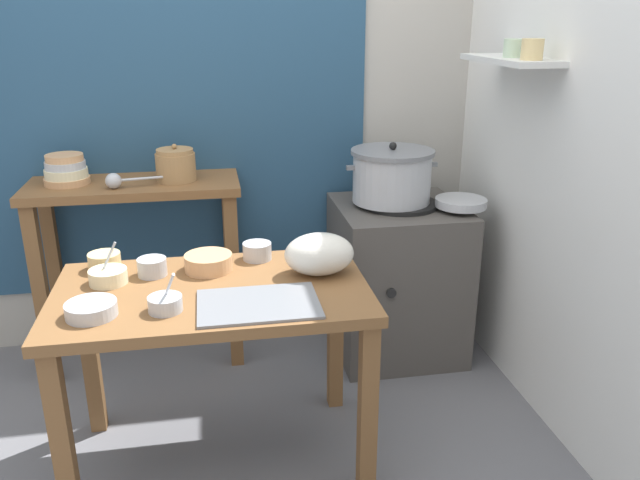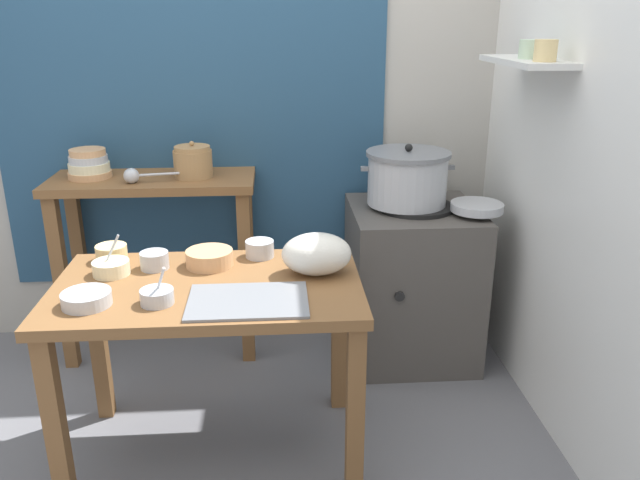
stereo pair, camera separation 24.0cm
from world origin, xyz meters
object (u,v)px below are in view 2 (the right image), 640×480
at_px(ladle, 134,176).
at_px(wide_pan, 477,207).
at_px(clay_pot, 193,162).
at_px(bowl_stack_enamel, 89,164).
at_px(prep_bowl_6, 111,253).
at_px(steamer_pot, 407,178).
at_px(prep_bowl_2, 86,298).
at_px(prep_table, 210,311).
at_px(prep_bowl_5, 209,257).
at_px(stove_block, 411,282).
at_px(plastic_bag, 317,254).
at_px(prep_bowl_4, 154,260).
at_px(prep_bowl_1, 157,296).
at_px(back_shelf_table, 156,222).
at_px(prep_bowl_0, 111,267).
at_px(prep_bowl_3, 260,248).

distance_m(ladle, wide_pan, 1.57).
relative_size(clay_pot, bowl_stack_enamel, 0.90).
xyz_separation_m(clay_pot, prep_bowl_6, (-0.26, -0.61, -0.22)).
relative_size(steamer_pot, prep_bowl_2, 2.71).
distance_m(prep_table, prep_bowl_5, 0.22).
bearing_deg(steamer_pot, stove_block, -26.62).
bearing_deg(plastic_bag, prep_bowl_2, -164.55).
distance_m(steamer_pot, bowl_stack_enamel, 1.49).
bearing_deg(prep_bowl_4, prep_bowl_1, -78.90).
bearing_deg(back_shelf_table, prep_bowl_4, -80.30).
relative_size(prep_table, back_shelf_table, 1.15).
distance_m(steamer_pot, prep_bowl_0, 1.39).
relative_size(prep_table, wide_pan, 4.60).
xyz_separation_m(prep_bowl_2, prep_bowl_5, (0.37, 0.32, 0.01)).
bearing_deg(prep_bowl_2, wide_pan, 26.13).
height_order(steamer_pot, prep_bowl_5, steamer_pot).
bearing_deg(clay_pot, bowl_stack_enamel, 177.26).
relative_size(ladle, prep_bowl_3, 2.37).
xyz_separation_m(plastic_bag, prep_bowl_0, (-0.76, 0.05, -0.05)).
height_order(stove_block, plastic_bag, plastic_bag).
xyz_separation_m(wide_pan, prep_bowl_5, (-1.17, -0.43, -0.05)).
height_order(prep_bowl_2, prep_bowl_5, prep_bowl_5).
distance_m(stove_block, prep_bowl_0, 1.46).
height_order(prep_table, prep_bowl_1, prep_bowl_1).
height_order(wide_pan, prep_bowl_0, prep_bowl_0).
height_order(ladle, wide_pan, ladle).
height_order(clay_pot, bowl_stack_enamel, clay_pot).
height_order(prep_bowl_3, prep_bowl_4, same).
xyz_separation_m(bowl_stack_enamel, prep_bowl_3, (0.80, -0.63, -0.21)).
xyz_separation_m(stove_block, prep_bowl_6, (-1.30, -0.48, 0.37)).
distance_m(prep_table, prep_bowl_3, 0.34).
distance_m(ladle, prep_bowl_3, 0.79).
bearing_deg(prep_bowl_2, plastic_bag, 15.45).
bearing_deg(prep_bowl_6, prep_bowl_4, -26.91).
relative_size(wide_pan, prep_bowl_6, 2.00).
bearing_deg(prep_table, plastic_bag, 8.71).
bearing_deg(plastic_bag, prep_bowl_6, 166.62).
relative_size(prep_table, plastic_bag, 4.28).
distance_m(wide_pan, prep_bowl_2, 1.72).
distance_m(steamer_pot, prep_bowl_2, 1.55).
height_order(clay_pot, prep_bowl_2, clay_pot).
distance_m(wide_pan, prep_bowl_0, 1.60).
distance_m(stove_block, clay_pot, 1.20).
bearing_deg(steamer_pot, prep_bowl_0, -152.59).
height_order(stove_block, bowl_stack_enamel, bowl_stack_enamel).
height_order(bowl_stack_enamel, prep_bowl_5, bowl_stack_enamel).
bearing_deg(prep_bowl_2, prep_bowl_5, 40.90).
bearing_deg(prep_bowl_3, clay_pot, 117.61).
distance_m(back_shelf_table, plastic_bag, 1.08).
bearing_deg(stove_block, prep_table, -141.26).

